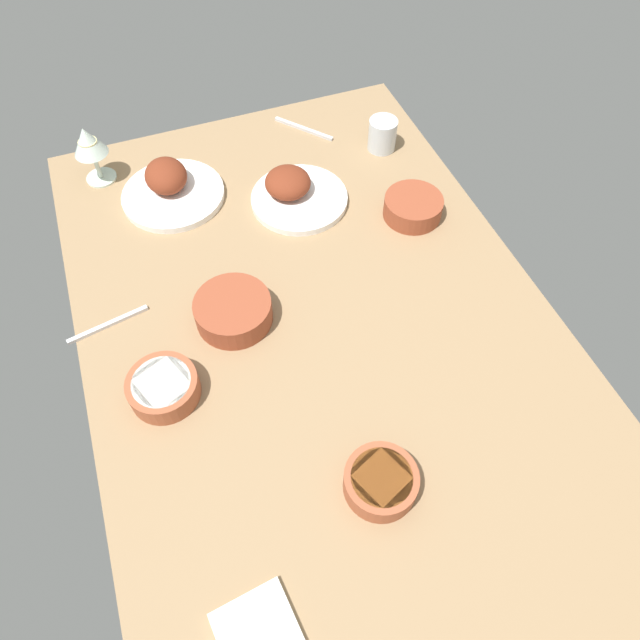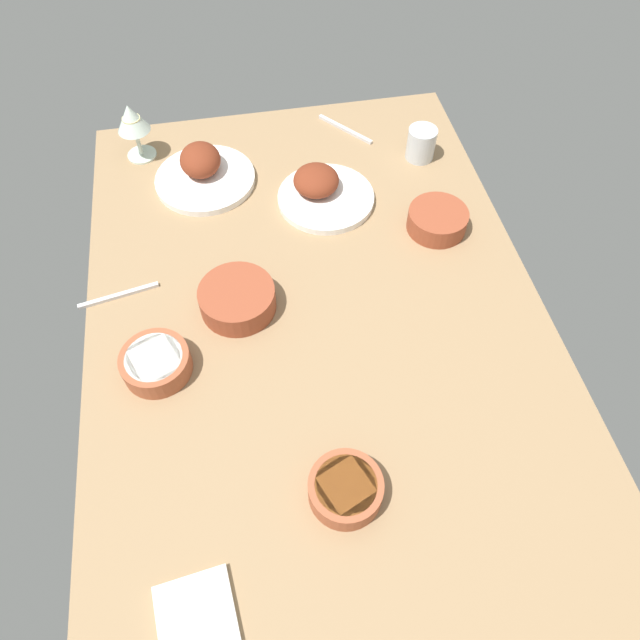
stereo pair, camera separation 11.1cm
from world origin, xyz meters
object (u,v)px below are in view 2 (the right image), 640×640
Objects in this scene: plate_center_main at (203,171)px; wine_glass at (132,121)px; spoon_loose at (345,129)px; bowl_onions at (437,219)px; bowl_cream at (156,363)px; bowl_soup at (346,489)px; water_tumbler at (421,144)px; bowl_pasta at (237,298)px; folded_napkin at (199,631)px; plate_far_side at (322,190)px; fork_loose at (119,295)px.

plate_center_main is 1.66× the size of wine_glass.
bowl_onions is at bearing -20.82° from spoon_loose.
plate_center_main is 1.84× the size of bowl_cream.
wine_glass is at bearing -128.99° from spoon_loose.
bowl_soup is 1.55× the size of water_tumbler.
bowl_pasta is 57.45cm from folded_napkin.
plate_far_side reaches higher than bowl_pasta.
bowl_cream is at bearing -174.18° from folded_napkin.
bowl_onions is 0.80× the size of fork_loose.
bowl_pasta is 24.67cm from fork_loose.
wine_glass is at bearing -177.79° from bowl_cream.
plate_center_main reaches higher than bowl_onions.
plate_center_main is 1.55× the size of bowl_pasta.
bowl_cream is 0.97× the size of bowl_onions.
plate_far_side is at bearing 141.53° from bowl_pasta.
wine_glass is (-11.38, -14.46, 7.49)cm from plate_center_main.
plate_far_side is 0.94× the size of plate_center_main.
plate_far_side is at bearing -63.78° from spoon_loose.
water_tumbler is (-78.31, 35.21, 1.37)cm from bowl_soup.
fork_loose is at bearing -169.27° from folded_napkin.
plate_center_main reaches higher than bowl_cream.
bowl_pasta is 0.99× the size of folded_napkin.
bowl_onions is (-54.45, 32.09, 0.08)cm from bowl_soup.
bowl_pasta is at bearing -72.00° from spoon_loose.
bowl_onions is (13.97, 23.03, 0.28)cm from plate_far_side.
bowl_cream is (39.35, -38.09, 0.19)cm from plate_far_side.
wine_glass is at bearing -100.97° from water_tumbler.
bowl_soup is 0.95× the size of bowl_cream.
wine_glass is 107.38cm from folded_napkin.
spoon_loose is at bearing 157.66° from folded_napkin.
plate_far_side is 25.55cm from spoon_loose.
bowl_cream is at bearing -77.28° from spoon_loose.
bowl_pasta is 19.85cm from bowl_cream.
spoon_loose is at bearing -161.37° from bowl_onions.
bowl_soup is at bearing -63.49° from fork_loose.
plate_far_side is 1.74× the size of bowl_cream.
plate_far_side is 28.42cm from plate_center_main.
water_tumbler is at bearing 127.46° from bowl_cream.
folded_napkin is (83.94, -33.54, -1.70)cm from plate_far_side.
bowl_onions is at bearing -5.29° from fork_loose.
folded_napkin is (106.75, 6.94, -9.33)cm from wine_glass.
spoon_loose is (-23.21, 10.49, -1.90)cm from plate_far_side.
bowl_soup is 93.72cm from spoon_loose.
bowl_pasta is at bearing -73.04° from bowl_onions.
water_tumbler is (-49.24, 64.25, 1.39)cm from bowl_cream.
water_tumbler reaches higher than spoon_loose.
bowl_cream is 66.18cm from bowl_onions.
plate_far_side is 50.04cm from fork_loose.
bowl_onions is at bearing 59.93° from wine_glass.
bowl_onions is at bearing 106.96° from bowl_pasta.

